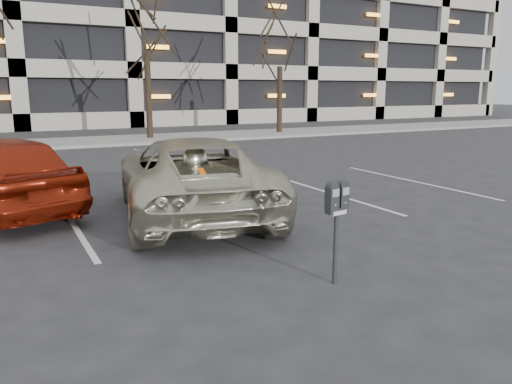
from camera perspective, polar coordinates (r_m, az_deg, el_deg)
The scene contains 7 objects.
ground at distance 7.78m, azimuth -7.77°, elevation -5.88°, with size 140.00×140.00×0.00m, color #28282B.
sidewalk at distance 23.24m, azimuth -21.54°, elevation 5.23°, with size 80.00×4.00×0.12m, color gray.
stall_lines at distance 9.64m, azimuth -20.41°, elevation -3.05°, with size 16.90×5.20×0.00m.
parking_garage at distance 43.88m, azimuth -8.66°, elevation 20.60°, with size 52.00×20.00×19.00m.
tree_d at distance 26.86m, azimuth 2.79°, elevation 18.67°, with size 3.43×3.43×7.79m.
parking_meter at distance 6.00m, azimuth 9.23°, elevation -1.72°, with size 0.33×0.17×1.25m.
suv_silver at distance 9.37m, azimuth -7.38°, elevation 1.77°, with size 3.46×5.69×1.48m.
Camera 1 is at (-2.50, -6.99, 2.33)m, focal length 35.00 mm.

